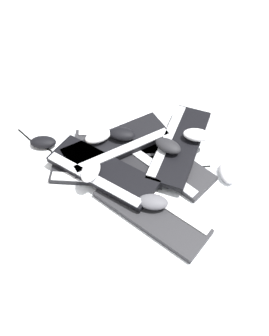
{
  "coord_description": "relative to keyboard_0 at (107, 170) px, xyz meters",
  "views": [
    {
      "loc": [
        0.29,
        0.86,
        1.18
      ],
      "look_at": [
        0.03,
        -0.03,
        0.03
      ],
      "focal_mm": 40.0,
      "sensor_mm": 36.0,
      "label": 1
    }
  ],
  "objects": [
    {
      "name": "keyboard_3",
      "position": [
        -0.12,
        -0.12,
        0.0
      ],
      "size": [
        0.46,
        0.25,
        0.03
      ],
      "color": "#232326",
      "rests_on": "ground"
    },
    {
      "name": "mouse_5",
      "position": [
        -0.12,
        0.22,
        0.04
      ],
      "size": [
        0.13,
        0.11,
        0.04
      ],
      "primitive_type": "ellipsoid",
      "rotation": [
        0.0,
        0.0,
        2.72
      ],
      "color": "#4C4C51",
      "rests_on": "keyboard_1"
    },
    {
      "name": "keyboard_6",
      "position": [
        -0.07,
        -0.1,
        0.03
      ],
      "size": [
        0.46,
        0.25,
        0.03
      ],
      "color": "black",
      "rests_on": "keyboard_3"
    },
    {
      "name": "mouse_1",
      "position": [
        -0.25,
        -0.0,
        0.07
      ],
      "size": [
        0.12,
        0.13,
        0.04
      ],
      "primitive_type": "ellipsoid",
      "rotation": [
        0.0,
        0.0,
        2.25
      ],
      "color": "black",
      "rests_on": "keyboard_4"
    },
    {
      "name": "mouse_0",
      "position": [
        -0.45,
        0.15,
        0.01
      ],
      "size": [
        0.09,
        0.12,
        0.04
      ],
      "primitive_type": "ellipsoid",
      "rotation": [
        0.0,
        0.0,
        1.35
      ],
      "color": "#B7B7BC",
      "rests_on": "ground"
    },
    {
      "name": "keyboard_2",
      "position": [
        -0.23,
        0.01,
        0.0
      ],
      "size": [
        0.35,
        0.46,
        0.03
      ],
      "color": "#232326",
      "rests_on": "ground"
    },
    {
      "name": "cable_0",
      "position": [
        -0.01,
        -0.08,
        -0.01
      ],
      "size": [
        0.73,
        0.43,
        0.01
      ],
      "color": "black",
      "rests_on": "ground"
    },
    {
      "name": "mouse_6",
      "position": [
        0.07,
        0.04,
        0.07
      ],
      "size": [
        0.12,
        0.13,
        0.04
      ],
      "primitive_type": "ellipsoid",
      "rotation": [
        0.0,
        0.0,
        4.13
      ],
      "color": "silver",
      "rests_on": "keyboard_5"
    },
    {
      "name": "keyboard_5",
      "position": [
        0.02,
        0.02,
        0.03
      ],
      "size": [
        0.4,
        0.43,
        0.03
      ],
      "color": "black",
      "rests_on": "keyboard_0"
    },
    {
      "name": "keyboard_4",
      "position": [
        -0.31,
        -0.02,
        0.03
      ],
      "size": [
        0.39,
        0.44,
        0.03
      ],
      "color": "black",
      "rests_on": "keyboard_2"
    },
    {
      "name": "mouse_2",
      "position": [
        -0.38,
        -0.02,
        0.07
      ],
      "size": [
        0.13,
        0.11,
        0.04
      ],
      "primitive_type": "ellipsoid",
      "rotation": [
        0.0,
        0.0,
        5.83
      ],
      "color": "silver",
      "rests_on": "keyboard_4"
    },
    {
      "name": "keyboard_0",
      "position": [
        0.0,
        0.0,
        0.0
      ],
      "size": [
        0.46,
        0.29,
        0.03
      ],
      "color": "black",
      "rests_on": "ground"
    },
    {
      "name": "mouse_4",
      "position": [
        0.0,
        -0.13,
        0.07
      ],
      "size": [
        0.12,
        0.09,
        0.04
      ],
      "primitive_type": "ellipsoid",
      "rotation": [
        0.0,
        0.0,
        0.19
      ],
      "color": "silver",
      "rests_on": "keyboard_6"
    },
    {
      "name": "mouse_3",
      "position": [
        -0.09,
        -0.12,
        0.07
      ],
      "size": [
        0.13,
        0.11,
        0.04
      ],
      "primitive_type": "ellipsoid",
      "rotation": [
        0.0,
        0.0,
        5.82
      ],
      "color": "black",
      "rests_on": "keyboard_6"
    },
    {
      "name": "ground_plane",
      "position": [
        -0.13,
        0.06,
        -0.01
      ],
      "size": [
        3.2,
        3.2,
        0.0
      ],
      "primitive_type": "plane",
      "color": "silver"
    },
    {
      "name": "mouse_7",
      "position": [
        0.22,
        -0.22,
        0.01
      ],
      "size": [
        0.13,
        0.1,
        0.04
      ],
      "primitive_type": "ellipsoid",
      "rotation": [
        0.0,
        0.0,
        5.96
      ],
      "color": "black",
      "rests_on": "ground"
    },
    {
      "name": "keyboard_1",
      "position": [
        -0.11,
        0.24,
        0.0
      ],
      "size": [
        0.38,
        0.45,
        0.03
      ],
      "color": "#232326",
      "rests_on": "ground"
    }
  ]
}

